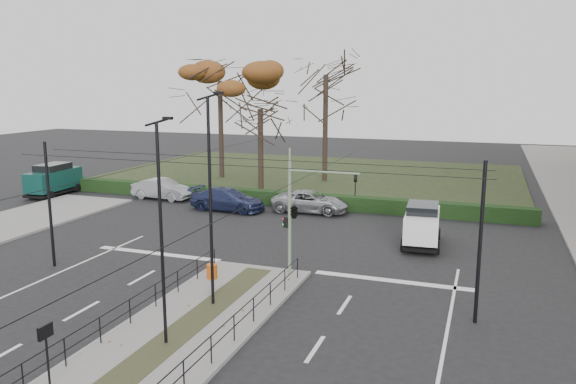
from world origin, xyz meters
name	(u,v)px	position (x,y,z in m)	size (l,w,h in m)	color
ground	(215,308)	(0.00, 0.00, 0.00)	(140.00, 140.00, 0.00)	black
median_island	(182,332)	(0.00, -2.50, 0.07)	(4.40, 15.00, 0.14)	slate
park	(312,175)	(-6.00, 32.00, 0.05)	(38.00, 26.00, 0.10)	black
hedge	(257,197)	(-6.00, 18.60, 0.50)	(38.00, 1.00, 1.00)	black
median_railing	(180,309)	(0.00, -2.60, 0.98)	(4.14, 13.24, 0.92)	black
catenary	(231,214)	(0.00, 1.62, 3.42)	(20.00, 34.00, 6.00)	black
traffic_light	(296,209)	(1.80, 4.50, 3.12)	(3.48, 2.00, 5.12)	slate
litter_bin	(212,272)	(-0.79, 1.33, 0.95)	(0.44, 0.44, 1.13)	black
info_panel	(46,339)	(-1.51, -7.16, 1.68)	(0.11, 0.51, 1.96)	black
streetlamp_median_near	(162,232)	(0.00, -3.51, 3.94)	(0.62, 0.13, 7.47)	black
streetlamp_median_far	(211,200)	(-0.09, 0.05, 4.30)	(0.68, 0.14, 8.19)	black
parked_car_second	(162,189)	(-13.37, 17.57, 0.78)	(1.64, 4.70, 1.55)	#93959A
parked_car_third	(228,199)	(-7.05, 15.78, 0.77)	(2.16, 5.30, 1.54)	#21294E
parked_car_fourth	(311,202)	(-1.48, 17.17, 0.73)	(2.41, 5.23, 1.45)	#93959A
white_van	(422,224)	(6.57, 11.53, 1.20)	(2.19, 4.33, 2.29)	white
green_van	(54,179)	(-22.20, 16.06, 1.29)	(2.29, 5.06, 2.49)	#0B312C
rust_tree	(220,81)	(-13.46, 27.86, 8.86)	(10.82, 10.82, 11.53)	black
bare_tree_center	(326,83)	(-3.93, 29.18, 8.71)	(7.01, 7.01, 12.34)	black
bare_tree_near	(260,115)	(-7.62, 23.21, 6.14)	(5.53, 5.53, 8.68)	black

